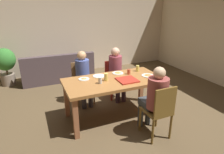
# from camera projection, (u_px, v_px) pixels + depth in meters

# --- Properties ---
(ground_plane) EXTENTS (20.00, 20.00, 0.00)m
(ground_plane) POSITION_uv_depth(u_px,v_px,m) (114.00, 116.00, 3.85)
(ground_plane) COLOR brown
(back_wall) EXTENTS (6.78, 0.12, 2.92)m
(back_wall) POSITION_uv_depth(u_px,v_px,m) (73.00, 26.00, 6.06)
(back_wall) COLOR beige
(back_wall) RESTS_ON ground
(side_wall_right) EXTENTS (0.12, 5.37, 2.92)m
(side_wall_right) POSITION_uv_depth(u_px,v_px,m) (210.00, 29.00, 5.43)
(side_wall_right) COLOR beige
(side_wall_right) RESTS_ON ground
(dining_table) EXTENTS (1.85, 0.92, 0.78)m
(dining_table) POSITION_uv_depth(u_px,v_px,m) (114.00, 84.00, 3.61)
(dining_table) COLOR #A66B36
(dining_table) RESTS_ON ground
(chair_0) EXTENTS (0.40, 0.43, 0.94)m
(chair_0) POSITION_uv_depth(u_px,v_px,m) (160.00, 110.00, 3.03)
(chair_0) COLOR brown
(chair_0) RESTS_ON ground
(person_0) EXTENTS (0.33, 0.54, 1.21)m
(person_0) POSITION_uv_depth(u_px,v_px,m) (155.00, 96.00, 3.10)
(person_0) COLOR #3B4044
(person_0) RESTS_ON ground
(chair_1) EXTENTS (0.40, 0.39, 0.86)m
(chair_1) POSITION_uv_depth(u_px,v_px,m) (114.00, 78.00, 4.57)
(chair_1) COLOR #AE3025
(chair_1) RESTS_ON ground
(person_1) EXTENTS (0.30, 0.51, 1.20)m
(person_1) POSITION_uv_depth(u_px,v_px,m) (116.00, 70.00, 4.38)
(person_1) COLOR #432E3E
(person_1) RESTS_ON ground
(chair_2) EXTENTS (0.41, 0.44, 0.90)m
(chair_2) POSITION_uv_depth(u_px,v_px,m) (82.00, 80.00, 4.31)
(chair_2) COLOR brown
(chair_2) RESTS_ON ground
(person_2) EXTENTS (0.29, 0.47, 1.19)m
(person_2) POSITION_uv_depth(u_px,v_px,m) (83.00, 74.00, 4.11)
(person_2) COLOR #403E4C
(person_2) RESTS_ON ground
(pizza_box_0) EXTENTS (0.35, 0.35, 0.02)m
(pizza_box_0) POSITION_uv_depth(u_px,v_px,m) (127.00, 80.00, 3.53)
(pizza_box_0) COLOR #B02D1F
(pizza_box_0) RESTS_ON dining_table
(plate_0) EXTENTS (0.24, 0.24, 0.01)m
(plate_0) POSITION_uv_depth(u_px,v_px,m) (99.00, 76.00, 3.74)
(plate_0) COLOR white
(plate_0) RESTS_ON dining_table
(plate_1) EXTENTS (0.25, 0.25, 0.03)m
(plate_1) POSITION_uv_depth(u_px,v_px,m) (148.00, 75.00, 3.77)
(plate_1) COLOR white
(plate_1) RESTS_ON dining_table
(plate_2) EXTENTS (0.22, 0.22, 0.03)m
(plate_2) POSITION_uv_depth(u_px,v_px,m) (118.00, 73.00, 3.91)
(plate_2) COLOR white
(plate_2) RESTS_ON dining_table
(plate_3) EXTENTS (0.20, 0.20, 0.03)m
(plate_3) POSITION_uv_depth(u_px,v_px,m) (84.00, 79.00, 3.59)
(plate_3) COLOR white
(plate_3) RESTS_ON dining_table
(drinking_glass_0) EXTENTS (0.07, 0.07, 0.12)m
(drinking_glass_0) POSITION_uv_depth(u_px,v_px,m) (138.00, 68.00, 4.02)
(drinking_glass_0) COLOR #D9CA5B
(drinking_glass_0) RESTS_ON dining_table
(drinking_glass_1) EXTENTS (0.07, 0.07, 0.12)m
(drinking_glass_1) POSITION_uv_depth(u_px,v_px,m) (100.00, 80.00, 3.38)
(drinking_glass_1) COLOR silver
(drinking_glass_1) RESTS_ON dining_table
(drinking_glass_2) EXTENTS (0.07, 0.07, 0.14)m
(drinking_glass_2) POSITION_uv_depth(u_px,v_px,m) (106.00, 77.00, 3.51)
(drinking_glass_2) COLOR #E6CA5E
(drinking_glass_2) RESTS_ON dining_table
(drinking_glass_3) EXTENTS (0.07, 0.07, 0.10)m
(drinking_glass_3) POSITION_uv_depth(u_px,v_px,m) (129.00, 72.00, 3.84)
(drinking_glass_3) COLOR #BA4E33
(drinking_glass_3) RESTS_ON dining_table
(couch) EXTENTS (1.99, 0.77, 0.81)m
(couch) POSITION_uv_depth(u_px,v_px,m) (59.00, 70.00, 5.63)
(couch) COLOR #524348
(couch) RESTS_ON ground
(potted_plant) EXTENTS (0.55, 0.55, 1.02)m
(potted_plant) POSITION_uv_depth(u_px,v_px,m) (5.00, 63.00, 5.16)
(potted_plant) COLOR gray
(potted_plant) RESTS_ON ground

